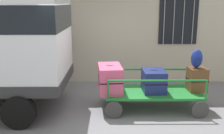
{
  "coord_description": "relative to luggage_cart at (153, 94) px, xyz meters",
  "views": [
    {
      "loc": [
        0.08,
        -6.04,
        2.53
      ],
      "look_at": [
        0.12,
        0.13,
        1.05
      ],
      "focal_mm": 43.14,
      "sensor_mm": 36.0,
      "label": 1
    }
  ],
  "objects": [
    {
      "name": "suitcase_center_bottom",
      "position": [
        1.05,
        0.03,
        0.36
      ],
      "size": [
        0.45,
        0.45,
        0.57
      ],
      "color": "brown",
      "rests_on": "luggage_cart"
    },
    {
      "name": "backpack",
      "position": [
        1.01,
        0.04,
        0.87
      ],
      "size": [
        0.27,
        0.22,
        0.44
      ],
      "color": "navy",
      "rests_on": "suitcase_center_bottom"
    },
    {
      "name": "ground_plane",
      "position": [
        -1.12,
        -0.13,
        -0.37
      ],
      "size": [
        40.0,
        40.0,
        0.0
      ],
      "primitive_type": "plane",
      "color": "slate"
    },
    {
      "name": "building_wall",
      "position": [
        -1.12,
        2.44,
        2.13
      ],
      "size": [
        12.0,
        0.38,
        5.0
      ],
      "color": "#BCB29E",
      "rests_on": "ground"
    },
    {
      "name": "cart_railing",
      "position": [
        0.0,
        0.0,
        0.43
      ],
      "size": [
        2.22,
        1.06,
        0.43
      ],
      "color": "#1E722D",
      "rests_on": "luggage_cart"
    },
    {
      "name": "suitcase_left_bottom",
      "position": [
        -1.05,
        0.04,
        0.39
      ],
      "size": [
        0.62,
        0.96,
        0.63
      ],
      "color": "#CC4C72",
      "rests_on": "luggage_cart"
    },
    {
      "name": "suitcase_midleft_bottom",
      "position": [
        0.0,
        -0.0,
        0.34
      ],
      "size": [
        0.55,
        0.7,
        0.53
      ],
      "color": "navy",
      "rests_on": "luggage_cart"
    },
    {
      "name": "luggage_cart",
      "position": [
        0.0,
        0.0,
        0.0
      ],
      "size": [
        2.33,
        1.2,
        0.45
      ],
      "color": "#1E722D",
      "rests_on": "ground"
    }
  ]
}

